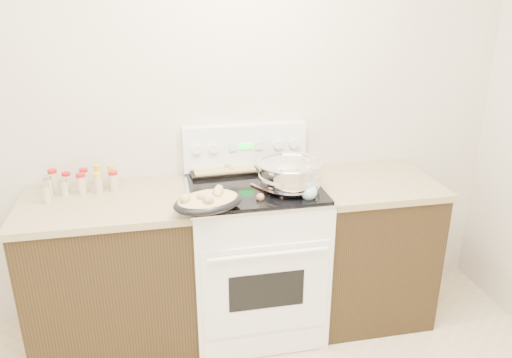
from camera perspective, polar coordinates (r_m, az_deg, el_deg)
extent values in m
cube|color=beige|center=(3.03, -8.12, 8.43)|extent=(4.00, 0.05, 2.70)
cube|color=black|center=(3.06, -15.92, -10.55)|extent=(0.90, 0.64, 0.88)
cube|color=brown|center=(2.85, -16.84, -2.64)|extent=(0.93, 0.67, 0.04)
cube|color=black|center=(3.29, 12.47, -7.84)|extent=(0.70, 0.64, 0.88)
cube|color=brown|center=(3.10, 13.13, -0.36)|extent=(0.73, 0.67, 0.04)
cube|color=white|center=(3.07, -0.19, -9.11)|extent=(0.76, 0.66, 0.92)
cube|color=white|center=(2.79, 1.19, -12.60)|extent=(0.70, 0.01, 0.55)
cube|color=black|center=(2.79, 1.23, -12.68)|extent=(0.42, 0.01, 0.22)
cylinder|color=white|center=(2.63, 1.42, -8.63)|extent=(0.65, 0.02, 0.02)
cube|color=white|center=(3.02, 1.13, -18.51)|extent=(0.70, 0.01, 0.14)
cube|color=silver|center=(2.86, -0.20, -1.03)|extent=(0.78, 0.68, 0.01)
cube|color=black|center=(2.86, -0.20, -0.80)|extent=(0.74, 0.64, 0.01)
cube|color=white|center=(3.08, -1.28, 3.73)|extent=(0.76, 0.07, 0.28)
cylinder|color=white|center=(3.00, -6.78, 3.35)|extent=(0.06, 0.02, 0.06)
cylinder|color=white|center=(3.01, -4.88, 3.48)|extent=(0.06, 0.02, 0.06)
cylinder|color=white|center=(3.07, 2.56, 3.94)|extent=(0.06, 0.02, 0.06)
cylinder|color=white|center=(3.10, 4.36, 4.04)|extent=(0.06, 0.02, 0.06)
cube|color=#19E533|center=(3.04, -1.13, 3.74)|extent=(0.09, 0.00, 0.04)
cube|color=silver|center=(3.02, -2.62, 3.64)|extent=(0.05, 0.00, 0.05)
cube|color=silver|center=(3.05, 0.35, 3.83)|extent=(0.05, 0.00, 0.05)
ellipsoid|color=silver|center=(2.78, 3.88, 0.18)|extent=(0.37, 0.37, 0.21)
cylinder|color=silver|center=(2.80, 3.85, -1.06)|extent=(0.20, 0.20, 0.01)
torus|color=silver|center=(2.75, 3.92, 1.85)|extent=(0.36, 0.36, 0.02)
cylinder|color=silver|center=(2.77, 3.89, 0.63)|extent=(0.34, 0.34, 0.12)
cylinder|color=brown|center=(2.75, 3.92, 1.61)|extent=(0.32, 0.32, 0.00)
cube|color=#BFB48D|center=(2.76, 3.19, 1.81)|extent=(0.04, 0.04, 0.03)
cube|color=#BFB48D|center=(2.71, 5.17, 1.38)|extent=(0.03, 0.03, 0.02)
cube|color=#BFB48D|center=(2.73, 3.51, 1.56)|extent=(0.03, 0.03, 0.02)
cube|color=#BFB48D|center=(2.70, 4.79, 1.33)|extent=(0.04, 0.04, 0.03)
cube|color=#BFB48D|center=(2.69, 6.07, 1.21)|extent=(0.04, 0.04, 0.02)
cube|color=#BFB48D|center=(2.73, 2.78, 1.62)|extent=(0.04, 0.04, 0.03)
cube|color=#BFB48D|center=(2.80, 5.92, 2.00)|extent=(0.03, 0.03, 0.02)
cube|color=#BFB48D|center=(2.72, 5.04, 1.45)|extent=(0.04, 0.04, 0.03)
cube|color=#BFB48D|center=(2.65, 2.65, 0.95)|extent=(0.03, 0.03, 0.02)
cube|color=#BFB48D|center=(2.74, 2.29, 1.70)|extent=(0.03, 0.03, 0.02)
cube|color=#BFB48D|center=(2.72, 5.01, 1.44)|extent=(0.03, 0.03, 0.02)
ellipsoid|color=black|center=(2.55, -5.52, -2.65)|extent=(0.43, 0.36, 0.08)
ellipsoid|color=tan|center=(2.54, -5.53, -2.40)|extent=(0.39, 0.33, 0.06)
sphere|color=tan|center=(2.54, -4.42, -1.52)|extent=(0.05, 0.05, 0.05)
sphere|color=tan|center=(2.51, -4.42, -1.80)|extent=(0.04, 0.04, 0.04)
sphere|color=tan|center=(2.53, -4.39, -1.63)|extent=(0.04, 0.04, 0.04)
sphere|color=tan|center=(2.49, -8.12, -2.26)|extent=(0.05, 0.05, 0.05)
sphere|color=tan|center=(2.50, -6.14, -2.00)|extent=(0.05, 0.05, 0.05)
sphere|color=tan|center=(2.57, -4.25, -1.14)|extent=(0.04, 0.04, 0.04)
sphere|color=tan|center=(2.47, -5.47, -2.14)|extent=(0.04, 0.04, 0.04)
sphere|color=tan|center=(2.46, -5.46, -2.34)|extent=(0.05, 0.05, 0.05)
cube|color=black|center=(3.09, -3.85, 1.18)|extent=(0.42, 0.31, 0.02)
cube|color=tan|center=(3.09, -3.85, 1.39)|extent=(0.38, 0.27, 0.02)
sphere|color=tan|center=(3.14, -5.11, 1.92)|extent=(0.05, 0.05, 0.05)
sphere|color=tan|center=(3.14, -3.64, 2.02)|extent=(0.03, 0.03, 0.03)
sphere|color=tan|center=(3.13, -5.27, 1.86)|extent=(0.05, 0.05, 0.05)
sphere|color=tan|center=(3.18, -1.40, 2.29)|extent=(0.04, 0.04, 0.04)
sphere|color=tan|center=(3.12, -6.15, 1.79)|extent=(0.04, 0.04, 0.04)
sphere|color=tan|center=(3.02, -2.75, 1.25)|extent=(0.03, 0.03, 0.03)
sphere|color=tan|center=(3.13, -1.24, 2.02)|extent=(0.04, 0.04, 0.04)
sphere|color=tan|center=(3.07, -3.35, 1.57)|extent=(0.04, 0.04, 0.04)
sphere|color=tan|center=(3.15, -4.43, 2.08)|extent=(0.04, 0.04, 0.04)
sphere|color=tan|center=(3.14, -1.66, 1.98)|extent=(0.04, 0.04, 0.04)
cylinder|color=#986845|center=(2.76, 1.21, -1.31)|extent=(0.14, 0.23, 0.01)
sphere|color=#986845|center=(2.66, 0.49, -2.09)|extent=(0.04, 0.04, 0.04)
sphere|color=#8FC5D6|center=(2.69, 6.05, -1.50)|extent=(0.09, 0.09, 0.09)
cylinder|color=#8FC5D6|center=(2.78, 6.22, -0.10)|extent=(0.12, 0.28, 0.08)
cylinder|color=#BFB28C|center=(3.06, -22.12, -0.25)|extent=(0.05, 0.05, 0.11)
cylinder|color=#B21414|center=(3.03, -22.28, 0.84)|extent=(0.05, 0.05, 0.02)
cylinder|color=#BFB28C|center=(3.04, -20.79, -0.37)|extent=(0.05, 0.05, 0.09)
cylinder|color=#B21414|center=(3.02, -20.91, 0.55)|extent=(0.05, 0.05, 0.02)
cylinder|color=#BFB28C|center=(3.02, -19.00, -0.12)|extent=(0.04, 0.04, 0.10)
cylinder|color=#B21414|center=(3.00, -19.14, 0.95)|extent=(0.05, 0.05, 0.02)
cylinder|color=#BFB28C|center=(3.02, -17.54, 0.19)|extent=(0.04, 0.04, 0.11)
cylinder|color=gold|center=(3.00, -17.67, 1.36)|extent=(0.04, 0.04, 0.02)
cylinder|color=#BFB28C|center=(3.00, -16.13, 0.17)|extent=(0.04, 0.04, 0.11)
cylinder|color=gold|center=(2.98, -16.25, 1.34)|extent=(0.04, 0.04, 0.02)
cylinder|color=#BFB28C|center=(2.97, -22.64, -0.94)|extent=(0.04, 0.04, 0.10)
cylinder|color=#B2B2B7|center=(2.95, -22.80, 0.13)|extent=(0.04, 0.04, 0.02)
cylinder|color=#BFB28C|center=(2.96, -21.05, -1.01)|extent=(0.04, 0.04, 0.09)
cylinder|color=#B2B2B7|center=(2.94, -21.18, -0.07)|extent=(0.04, 0.04, 0.02)
cylinder|color=#BFB28C|center=(2.94, -19.30, -0.70)|extent=(0.05, 0.05, 0.10)
cylinder|color=#B21414|center=(2.92, -19.45, 0.42)|extent=(0.05, 0.05, 0.02)
cylinder|color=#BFB28C|center=(2.93, -17.56, -0.62)|extent=(0.05, 0.05, 0.10)
cylinder|color=gold|center=(2.91, -17.69, 0.48)|extent=(0.05, 0.05, 0.02)
cylinder|color=#BFB28C|center=(2.93, -15.94, -0.41)|extent=(0.05, 0.05, 0.10)
cylinder|color=#B21414|center=(2.91, -16.06, 0.68)|extent=(0.05, 0.05, 0.02)
cylinder|color=#BFB28C|center=(2.89, -22.84, -1.67)|extent=(0.04, 0.04, 0.09)
cylinder|color=#B2B2B7|center=(2.87, -23.00, -0.63)|extent=(0.04, 0.04, 0.02)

